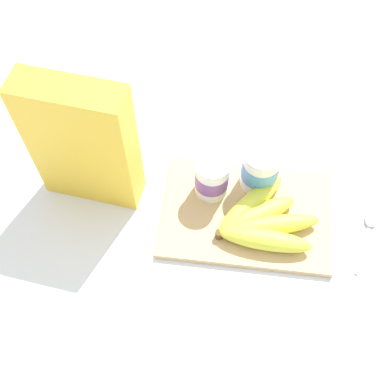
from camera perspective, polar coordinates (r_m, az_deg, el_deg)
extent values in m
plane|color=white|center=(0.90, 6.43, -2.75)|extent=(2.40, 2.40, 0.00)
cube|color=tan|center=(0.89, 6.47, -2.54)|extent=(0.31, 0.21, 0.01)
cube|color=yellow|center=(0.83, -12.80, 5.53)|extent=(0.18, 0.08, 0.27)
cylinder|color=white|center=(0.87, 2.35, 1.73)|extent=(0.06, 0.06, 0.08)
cylinder|color=#7A4C99|center=(0.87, 2.35, 1.73)|extent=(0.06, 0.06, 0.04)
cylinder|color=silver|center=(0.83, 2.46, 3.35)|extent=(0.07, 0.07, 0.00)
cylinder|color=white|center=(0.88, 8.11, 2.77)|extent=(0.07, 0.07, 0.09)
cylinder|color=#5193D1|center=(0.88, 8.11, 2.77)|extent=(0.07, 0.07, 0.04)
cylinder|color=silver|center=(0.84, 8.51, 4.59)|extent=(0.07, 0.07, 0.00)
ellipsoid|color=yellow|center=(0.84, 8.71, -5.62)|extent=(0.16, 0.05, 0.04)
ellipsoid|color=yellow|center=(0.86, 9.20, -4.00)|extent=(0.18, 0.08, 0.04)
ellipsoid|color=yellow|center=(0.86, 7.75, -2.78)|extent=(0.15, 0.11, 0.03)
ellipsoid|color=yellow|center=(0.87, 7.02, -1.37)|extent=(0.13, 0.15, 0.04)
cylinder|color=brown|center=(0.85, 3.24, -5.06)|extent=(0.01, 0.01, 0.02)
cylinder|color=silver|center=(0.91, 19.74, -6.19)|extent=(0.04, 0.11, 0.01)
ellipsoid|color=silver|center=(0.94, 20.58, -3.03)|extent=(0.03, 0.04, 0.01)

